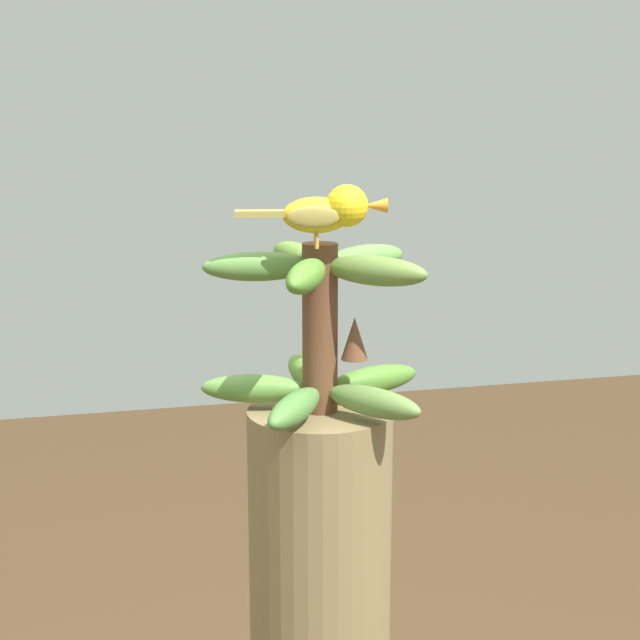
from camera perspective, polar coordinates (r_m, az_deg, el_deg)
The scene contains 2 objects.
banana_bunch at distance 1.35m, azimuth 0.05°, elevation -0.49°, with size 0.32×0.31×0.23m.
perched_bird at distance 1.29m, azimuth 0.51°, elevation 6.20°, with size 0.20×0.07×0.08m.
Camera 1 is at (-0.31, -1.28, 1.66)m, focal length 56.53 mm.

